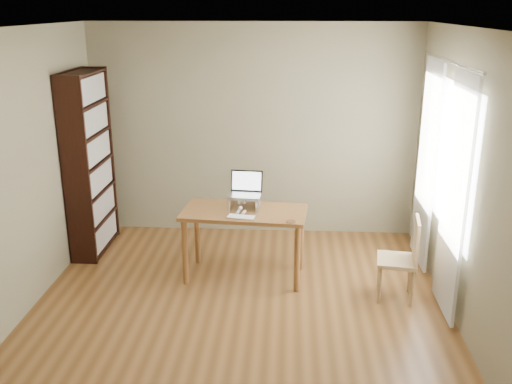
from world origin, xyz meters
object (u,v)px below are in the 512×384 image
at_px(bookshelf, 90,164).
at_px(cat, 245,201).
at_px(keyboard, 241,217).
at_px(laptop, 245,189).
at_px(chair, 404,256).
at_px(desk, 244,220).

xyz_separation_m(bookshelf, cat, (1.82, -0.53, -0.24)).
height_order(bookshelf, keyboard, bookshelf).
xyz_separation_m(laptop, keyboard, (-0.01, -0.36, -0.18)).
distance_m(cat, chair, 1.70).
relative_size(keyboard, chair, 0.36).
bearing_deg(cat, laptop, 91.51).
bearing_deg(cat, desk, -79.88).
bearing_deg(bookshelf, keyboard, -25.42).
height_order(cat, chair, cat).
xyz_separation_m(desk, cat, (-0.00, 0.11, 0.17)).
bearing_deg(desk, cat, 96.66).
distance_m(desk, cat, 0.20).
height_order(keyboard, cat, cat).
height_order(laptop, keyboard, laptop).
distance_m(bookshelf, keyboard, 2.03).
xyz_separation_m(laptop, cat, (-0.00, -0.03, -0.13)).
bearing_deg(desk, keyboard, -88.58).
bearing_deg(chair, cat, 170.97).
xyz_separation_m(bookshelf, desk, (1.83, -0.64, -0.41)).
bearing_deg(cat, chair, -8.76).
bearing_deg(bookshelf, laptop, -15.38).
distance_m(bookshelf, chair, 3.62).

